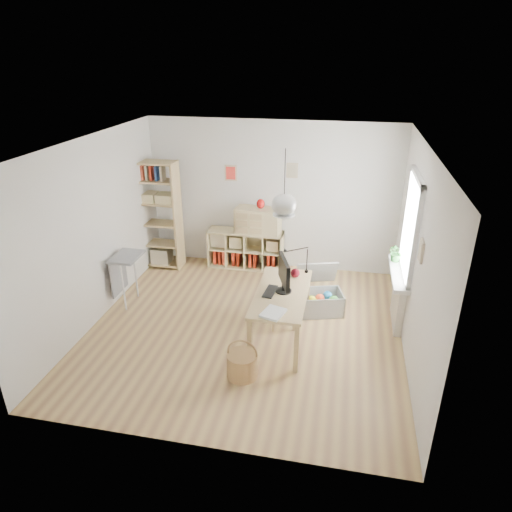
% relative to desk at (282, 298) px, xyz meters
% --- Properties ---
extents(ground, '(4.50, 4.50, 0.00)m').
position_rel_desk_xyz_m(ground, '(-0.55, 0.15, -0.66)').
color(ground, tan).
rests_on(ground, ground).
extents(room_shell, '(4.50, 4.50, 4.50)m').
position_rel_desk_xyz_m(room_shell, '(-0.00, 0.00, 1.34)').
color(room_shell, white).
rests_on(room_shell, ground).
extents(window_unit, '(0.07, 1.16, 1.46)m').
position_rel_desk_xyz_m(window_unit, '(1.68, 0.75, 0.89)').
color(window_unit, white).
rests_on(window_unit, ground).
extents(radiator, '(0.10, 0.80, 0.80)m').
position_rel_desk_xyz_m(radiator, '(1.64, 0.75, -0.26)').
color(radiator, white).
rests_on(radiator, ground).
extents(windowsill, '(0.22, 1.20, 0.06)m').
position_rel_desk_xyz_m(windowsill, '(1.59, 0.75, 0.17)').
color(windowsill, white).
rests_on(windowsill, radiator).
extents(desk, '(0.70, 1.50, 0.75)m').
position_rel_desk_xyz_m(desk, '(0.00, 0.00, 0.00)').
color(desk, tan).
rests_on(desk, ground).
extents(cube_shelf, '(1.40, 0.38, 0.72)m').
position_rel_desk_xyz_m(cube_shelf, '(-1.02, 2.23, -0.36)').
color(cube_shelf, beige).
rests_on(cube_shelf, ground).
extents(tall_bookshelf, '(0.80, 0.38, 2.00)m').
position_rel_desk_xyz_m(tall_bookshelf, '(-2.59, 1.95, 0.43)').
color(tall_bookshelf, tan).
rests_on(tall_bookshelf, ground).
extents(side_table, '(0.40, 0.55, 0.85)m').
position_rel_desk_xyz_m(side_table, '(-2.59, 0.50, 0.01)').
color(side_table, '#969698').
rests_on(side_table, ground).
extents(chair, '(0.46, 0.46, 0.74)m').
position_rel_desk_xyz_m(chair, '(-0.05, 0.39, -0.23)').
color(chair, '#969698').
rests_on(chair, ground).
extents(wicker_basket, '(0.40, 0.39, 0.54)m').
position_rel_desk_xyz_m(wicker_basket, '(-0.35, -0.91, -0.48)').
color(wicker_basket, '#AC794E').
rests_on(wicker_basket, ground).
extents(storage_chest, '(0.84, 0.90, 0.70)m').
position_rel_desk_xyz_m(storage_chest, '(0.49, 0.90, -0.43)').
color(storage_chest, silver).
rests_on(storage_chest, ground).
extents(monitor, '(0.23, 0.54, 0.49)m').
position_rel_desk_xyz_m(monitor, '(0.02, 0.02, 0.37)').
color(monitor, black).
rests_on(monitor, desk).
extents(keyboard, '(0.17, 0.38, 0.02)m').
position_rel_desk_xyz_m(keyboard, '(-0.16, -0.03, 0.10)').
color(keyboard, black).
rests_on(keyboard, desk).
extents(task_lamp, '(0.37, 0.14, 0.40)m').
position_rel_desk_xyz_m(task_lamp, '(0.09, 0.62, 0.36)').
color(task_lamp, black).
rests_on(task_lamp, desk).
extents(yarn_ball, '(0.13, 0.13, 0.13)m').
position_rel_desk_xyz_m(yarn_ball, '(0.12, 0.48, 0.16)').
color(yarn_ball, '#490913').
rests_on(yarn_ball, desk).
extents(paper_tray, '(0.33, 0.37, 0.03)m').
position_rel_desk_xyz_m(paper_tray, '(-0.02, -0.58, 0.11)').
color(paper_tray, white).
rests_on(paper_tray, desk).
extents(drawer_chest, '(0.83, 0.43, 0.46)m').
position_rel_desk_xyz_m(drawer_chest, '(-0.77, 2.19, 0.29)').
color(drawer_chest, beige).
rests_on(drawer_chest, cube_shelf).
extents(red_vase, '(0.15, 0.15, 0.18)m').
position_rel_desk_xyz_m(red_vase, '(-0.72, 2.19, 0.61)').
color(red_vase, '#960D0C').
rests_on(red_vase, drawer_chest).
extents(potted_plant, '(0.30, 0.28, 0.29)m').
position_rel_desk_xyz_m(potted_plant, '(1.57, 1.10, 0.35)').
color(potted_plant, '#215921').
rests_on(potted_plant, windowsill).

